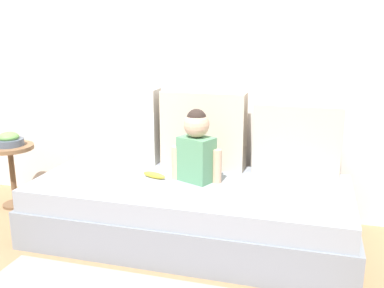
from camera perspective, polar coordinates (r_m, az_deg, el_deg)
name	(u,v)px	position (r m, az deg, el deg)	size (l,w,h in m)	color
ground_plane	(190,238)	(2.89, -0.29, -12.19)	(12.00, 12.00, 0.00)	#93704C
back_wall	(212,49)	(3.13, 2.63, 12.23)	(5.21, 0.10, 2.34)	silver
couch	(190,211)	(2.81, -0.30, -8.77)	(2.01, 0.88, 0.38)	gray
throw_pillow_left	(119,124)	(3.18, -9.45, 2.56)	(0.59, 0.16, 0.53)	silver
throw_pillow_center	(203,130)	(2.98, 1.50, 1.84)	(0.57, 0.16, 0.52)	#C1B29E
throw_pillow_right	(297,140)	(2.90, 13.52, 0.47)	(0.55, 0.16, 0.46)	#C1B29E
toddler	(196,146)	(2.71, 0.58, -0.29)	(0.32, 0.22, 0.46)	#568E66
banana	(154,175)	(2.82, -4.97, -4.05)	(0.17, 0.04, 0.04)	yellow
side_table	(11,160)	(3.53, -22.54, -1.97)	(0.34, 0.34, 0.48)	brown
fruit_bowl	(9,140)	(3.49, -22.79, 0.48)	(0.21, 0.21, 0.10)	#4C5666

